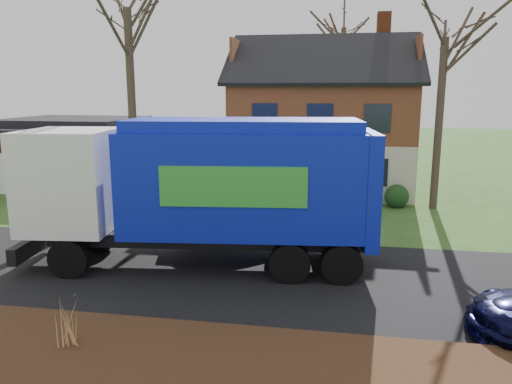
# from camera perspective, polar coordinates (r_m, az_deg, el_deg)

# --- Properties ---
(ground) EXTENTS (120.00, 120.00, 0.00)m
(ground) POSITION_cam_1_polar(r_m,az_deg,el_deg) (14.66, -3.05, -9.49)
(ground) COLOR #2C4D19
(ground) RESTS_ON ground
(road) EXTENTS (80.00, 7.00, 0.02)m
(road) POSITION_cam_1_polar(r_m,az_deg,el_deg) (14.66, -3.05, -9.46)
(road) COLOR black
(road) RESTS_ON ground
(mulch_verge) EXTENTS (80.00, 3.50, 0.30)m
(mulch_verge) POSITION_cam_1_polar(r_m,az_deg,el_deg) (10.02, -10.28, -19.38)
(mulch_verge) COLOR black
(mulch_verge) RESTS_ON ground
(main_house) EXTENTS (12.95, 8.95, 9.26)m
(main_house) POSITION_cam_1_polar(r_m,az_deg,el_deg) (27.30, 6.62, 8.93)
(main_house) COLOR beige
(main_house) RESTS_ON ground
(ranch_house) EXTENTS (9.80, 8.20, 3.70)m
(ranch_house) POSITION_cam_1_polar(r_m,az_deg,el_deg) (30.55, -19.84, 4.43)
(ranch_house) COLOR #974121
(ranch_house) RESTS_ON ground
(garbage_truck) EXTENTS (10.63, 3.92, 4.45)m
(garbage_truck) POSITION_cam_1_polar(r_m,az_deg,el_deg) (14.74, -5.68, 0.97)
(garbage_truck) COLOR black
(garbage_truck) RESTS_ON ground
(silver_sedan) EXTENTS (5.30, 2.94, 1.66)m
(silver_sedan) POSITION_cam_1_polar(r_m,az_deg,el_deg) (17.79, -0.75, -2.86)
(silver_sedan) COLOR #979B9E
(silver_sedan) RESTS_ON ground
(tree_front_east) EXTENTS (3.84, 3.84, 10.68)m
(tree_front_east) POSITION_cam_1_polar(r_m,az_deg,el_deg) (23.68, 21.04, 19.16)
(tree_front_east) COLOR #443329
(tree_front_east) RESTS_ON ground
(tree_back) EXTENTS (3.99, 3.99, 12.63)m
(tree_back) POSITION_cam_1_polar(r_m,az_deg,el_deg) (35.44, 10.09, 19.99)
(tree_back) COLOR #453329
(tree_back) RESTS_ON ground
(grass_clump_mid) EXTENTS (0.35, 0.29, 0.97)m
(grass_clump_mid) POSITION_cam_1_polar(r_m,az_deg,el_deg) (10.83, -20.76, -13.70)
(grass_clump_mid) COLOR tan
(grass_clump_mid) RESTS_ON mulch_verge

